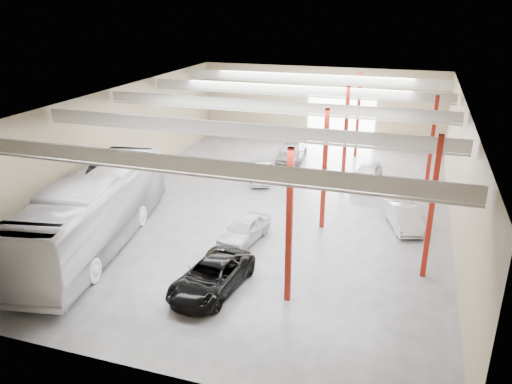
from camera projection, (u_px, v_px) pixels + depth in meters
The scene contains 8 objects.
depot_shell at pixel (274, 130), 30.75m from camera, with size 22.12×32.12×7.06m.
coach_bus at pixel (94, 211), 26.44m from camera, with size 3.30×14.10×3.93m, color silver.
black_sedan at pixel (212, 276), 22.63m from camera, with size 2.36×5.13×1.42m, color black.
car_row_a at pixel (244, 229), 27.32m from camera, with size 1.66×4.12×1.40m, color silver.
car_row_b at pixel (261, 173), 36.48m from camera, with size 1.40×4.03×1.33m, color #B8B8BD.
car_row_c at pixel (292, 152), 41.14m from camera, with size 2.06×5.07×1.47m, color slate.
car_right_near at pixel (403, 216), 29.01m from camera, with size 1.42×4.08×1.35m, color #B9B9BE.
car_right_far at pixel (367, 174), 35.85m from camera, with size 1.78×4.43×1.51m, color silver.
Camera 1 is at (8.32, -28.49, 12.39)m, focal length 35.00 mm.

